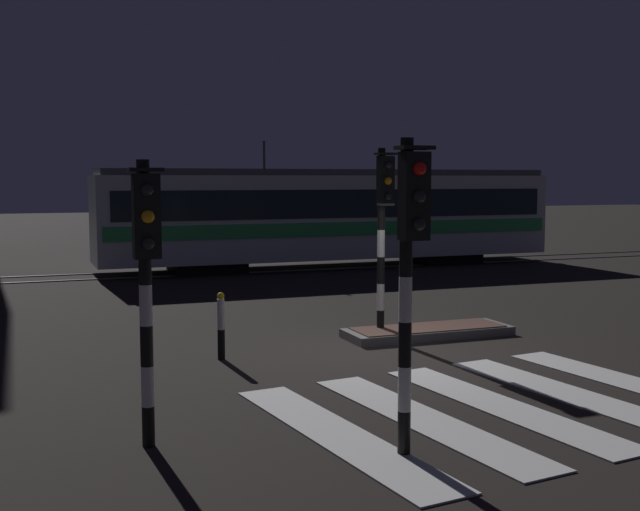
{
  "coord_description": "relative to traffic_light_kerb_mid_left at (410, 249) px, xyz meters",
  "views": [
    {
      "loc": [
        -5.78,
        -11.93,
        2.95
      ],
      "look_at": [
        -0.07,
        3.0,
        1.4
      ],
      "focal_mm": 44.66,
      "sensor_mm": 36.0,
      "label": 1
    }
  ],
  "objects": [
    {
      "name": "bollard_island_edge",
      "position": [
        -0.74,
        5.19,
        -1.66
      ],
      "size": [
        0.12,
        0.12,
        1.11
      ],
      "color": "black",
      "rests_on": "ground"
    },
    {
      "name": "crosswalk_zebra",
      "position": [
        1.99,
        1.25,
        -2.21
      ],
      "size": [
        6.05,
        4.97,
        0.02
      ],
      "color": "silver",
      "rests_on": "ground"
    },
    {
      "name": "rail_far",
      "position": [
        1.99,
        18.0,
        -2.21
      ],
      "size": [
        80.0,
        0.12,
        0.03
      ],
      "primitive_type": "cube",
      "color": "#59595E",
      "rests_on": "ground"
    },
    {
      "name": "traffic_light_median_centre",
      "position": [
        2.5,
        5.89,
        0.09
      ],
      "size": [
        0.36,
        0.42,
        3.51
      ],
      "color": "black",
      "rests_on": "ground"
    },
    {
      "name": "ground_plane",
      "position": [
        1.99,
        4.61,
        -2.22
      ],
      "size": [
        120.0,
        120.0,
        0.0
      ],
      "primitive_type": "plane",
      "color": "black"
    },
    {
      "name": "traffic_light_corner_near_left",
      "position": [
        -2.51,
        1.26,
        -0.14
      ],
      "size": [
        0.36,
        0.42,
        3.15
      ],
      "color": "black",
      "rests_on": "ground"
    },
    {
      "name": "tram",
      "position": [
        6.0,
        17.28,
        -0.48
      ],
      "size": [
        15.5,
        2.58,
        4.15
      ],
      "color": "silver",
      "rests_on": "ground"
    },
    {
      "name": "rail_near",
      "position": [
        1.99,
        16.57,
        -2.21
      ],
      "size": [
        80.0,
        0.12,
        0.03
      ],
      "primitive_type": "cube",
      "color": "#59595E",
      "rests_on": "ground"
    },
    {
      "name": "traffic_island",
      "position": [
        3.36,
        5.71,
        -2.14
      ],
      "size": [
        3.19,
        1.02,
        0.18
      ],
      "color": "slate",
      "rests_on": "ground"
    },
    {
      "name": "traffic_light_kerb_mid_left",
      "position": [
        0.0,
        0.0,
        0.0
      ],
      "size": [
        0.36,
        0.42,
        3.37
      ],
      "color": "black",
      "rests_on": "ground"
    }
  ]
}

